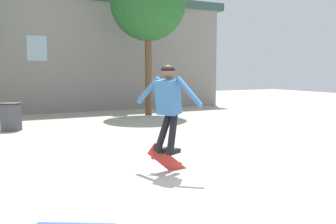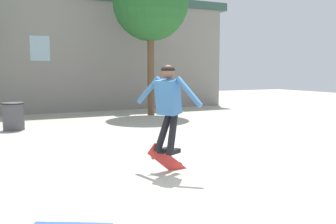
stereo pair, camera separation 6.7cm
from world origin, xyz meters
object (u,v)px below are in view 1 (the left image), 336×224
(skater, at_px, (168,101))
(trash_bin, at_px, (11,116))
(tree_right, at_px, (148,3))
(skateboard_flipping, at_px, (168,161))

(skater, bearing_deg, trash_bin, 81.21)
(skater, bearing_deg, tree_right, 41.19)
(tree_right, distance_m, trash_bin, 6.14)
(tree_right, xyz_separation_m, skater, (-2.90, -7.22, -2.83))
(trash_bin, relative_size, skater, 0.54)
(trash_bin, xyz_separation_m, skateboard_flipping, (1.90, -5.55, -0.24))
(tree_right, bearing_deg, trash_bin, -161.65)
(tree_right, relative_size, skateboard_flipping, 7.43)
(skateboard_flipping, bearing_deg, tree_right, 70.18)
(skateboard_flipping, bearing_deg, skater, -113.28)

